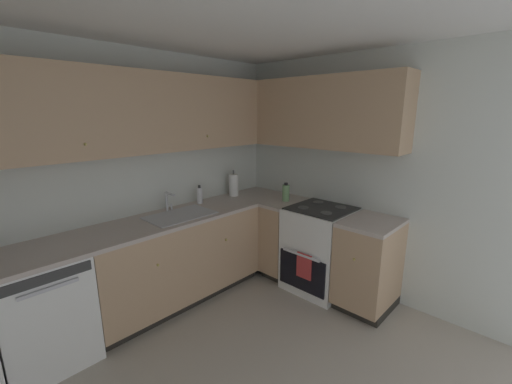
{
  "coord_description": "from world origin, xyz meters",
  "views": [
    {
      "loc": [
        -1.21,
        -1.39,
        1.87
      ],
      "look_at": [
        0.99,
        0.69,
        1.12
      ],
      "focal_mm": 22.76,
      "sensor_mm": 36.0,
      "label": 1
    }
  ],
  "objects_px": {
    "soap_bottle": "(200,195)",
    "oil_bottle": "(286,193)",
    "paper_towel_roll": "(234,185)",
    "dishwasher": "(43,310)",
    "oven_range": "(320,248)"
  },
  "relations": [
    {
      "from": "soap_bottle",
      "to": "oil_bottle",
      "type": "height_order",
      "value": "oil_bottle"
    },
    {
      "from": "soap_bottle",
      "to": "paper_towel_roll",
      "type": "xyz_separation_m",
      "value": [
        0.49,
        -0.02,
        0.04
      ]
    },
    {
      "from": "dishwasher",
      "to": "soap_bottle",
      "type": "height_order",
      "value": "soap_bottle"
    },
    {
      "from": "paper_towel_roll",
      "to": "soap_bottle",
      "type": "bearing_deg",
      "value": 177.65
    },
    {
      "from": "dishwasher",
      "to": "soap_bottle",
      "type": "distance_m",
      "value": 1.72
    },
    {
      "from": "paper_towel_roll",
      "to": "oil_bottle",
      "type": "relative_size",
      "value": 1.53
    },
    {
      "from": "oven_range",
      "to": "paper_towel_roll",
      "type": "bearing_deg",
      "value": 103.58
    },
    {
      "from": "oven_range",
      "to": "oil_bottle",
      "type": "height_order",
      "value": "oil_bottle"
    },
    {
      "from": "soap_bottle",
      "to": "paper_towel_roll",
      "type": "height_order",
      "value": "paper_towel_roll"
    },
    {
      "from": "dishwasher",
      "to": "oil_bottle",
      "type": "xyz_separation_m",
      "value": [
        2.34,
        -0.44,
        0.56
      ]
    },
    {
      "from": "oil_bottle",
      "to": "oven_range",
      "type": "bearing_deg",
      "value": -87.73
    },
    {
      "from": "dishwasher",
      "to": "paper_towel_roll",
      "type": "xyz_separation_m",
      "value": [
        2.1,
        0.16,
        0.59
      ]
    },
    {
      "from": "soap_bottle",
      "to": "oven_range",
      "type": "bearing_deg",
      "value": -55.63
    },
    {
      "from": "oil_bottle",
      "to": "paper_towel_roll",
      "type": "bearing_deg",
      "value": 111.64
    },
    {
      "from": "oil_bottle",
      "to": "dishwasher",
      "type": "bearing_deg",
      "value": 169.26
    }
  ]
}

